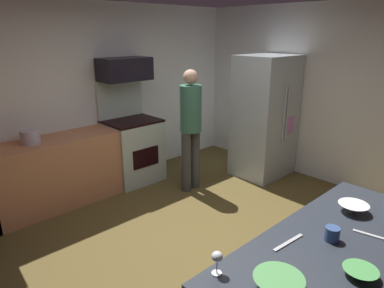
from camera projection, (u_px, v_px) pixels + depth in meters
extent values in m
cube|color=brown|center=(208.00, 243.00, 3.77)|extent=(5.20, 4.80, 0.02)
cube|color=silver|center=(94.00, 96.00, 4.99)|extent=(5.20, 0.12, 2.60)
cube|color=silver|center=(331.00, 96.00, 5.02)|extent=(0.12, 4.80, 2.60)
cube|color=#BF7A51|center=(49.00, 174.00, 4.42)|extent=(2.40, 0.60, 0.90)
cube|color=#B5C2B5|center=(133.00, 151.00, 5.23)|extent=(0.76, 0.64, 0.92)
cube|color=black|center=(132.00, 121.00, 5.08)|extent=(0.76, 0.64, 0.03)
cube|color=#B5C2B5|center=(120.00, 98.00, 5.19)|extent=(0.76, 0.06, 0.57)
cube|color=black|center=(146.00, 158.00, 5.01)|extent=(0.44, 0.01, 0.28)
cube|color=black|center=(125.00, 69.00, 4.92)|extent=(0.74, 0.38, 0.32)
cube|color=#AFBCC1|center=(265.00, 117.00, 5.34)|extent=(0.87, 0.70, 1.87)
cylinder|color=#AFBCC1|center=(284.00, 115.00, 5.03)|extent=(0.02, 0.02, 0.84)
cylinder|color=#AFBCC1|center=(287.00, 115.00, 5.08)|extent=(0.02, 0.02, 0.84)
cube|color=#CF7DCB|center=(290.00, 125.00, 5.23)|extent=(0.20, 0.01, 0.26)
cylinder|color=#404040|center=(186.00, 162.00, 4.88)|extent=(0.14, 0.14, 0.87)
cylinder|color=#404040|center=(195.00, 159.00, 4.99)|extent=(0.14, 0.14, 0.87)
cylinder|color=#396B55|center=(191.00, 109.00, 4.70)|extent=(0.30, 0.30, 0.64)
sphere|color=tan|center=(191.00, 77.00, 4.57)|extent=(0.20, 0.20, 0.20)
cone|color=white|center=(353.00, 208.00, 2.58)|extent=(0.22, 0.22, 0.07)
cone|color=#529B52|center=(278.00, 283.00, 1.81)|extent=(0.27, 0.27, 0.07)
cone|color=#50A052|center=(360.00, 273.00, 1.90)|extent=(0.19, 0.19, 0.05)
cylinder|color=silver|center=(217.00, 273.00, 1.93)|extent=(0.06, 0.06, 0.01)
cylinder|color=silver|center=(217.00, 267.00, 1.92)|extent=(0.01, 0.01, 0.08)
ellipsoid|color=silver|center=(217.00, 257.00, 1.90)|extent=(0.06, 0.06, 0.06)
cylinder|color=#354E83|center=(332.00, 234.00, 2.23)|extent=(0.10, 0.10, 0.09)
cube|color=#B7BABF|center=(288.00, 242.00, 2.21)|extent=(0.29, 0.05, 0.01)
cube|color=#B7BABF|center=(376.00, 237.00, 2.27)|extent=(0.08, 0.28, 0.01)
cylinder|color=#BBB1C4|center=(30.00, 137.00, 4.15)|extent=(0.23, 0.23, 0.17)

